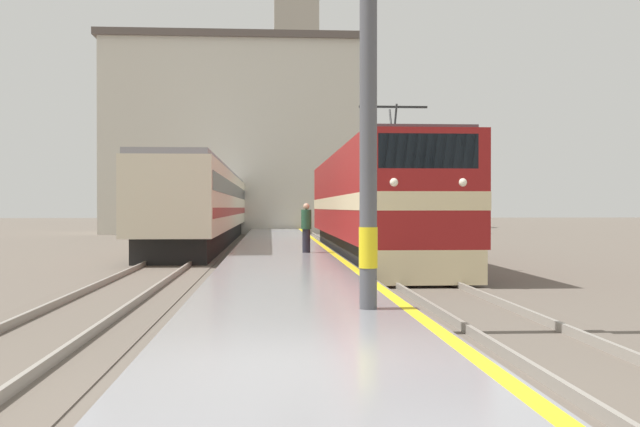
{
  "coord_description": "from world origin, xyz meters",
  "views": [
    {
      "loc": [
        -0.42,
        -7.14,
        1.87
      ],
      "look_at": [
        1.64,
        24.04,
        1.63
      ],
      "focal_mm": 42.0,
      "sensor_mm": 36.0,
      "label": 1
    }
  ],
  "objects_px": {
    "locomotive_train": "(371,204)",
    "catenary_mast": "(374,30)",
    "person_on_platform": "(306,227)",
    "clock_tower": "(296,50)",
    "passenger_train": "(215,205)"
  },
  "relations": [
    {
      "from": "person_on_platform",
      "to": "locomotive_train",
      "type": "bearing_deg",
      "value": 40.91
    },
    {
      "from": "locomotive_train",
      "to": "catenary_mast",
      "type": "height_order",
      "value": "catenary_mast"
    },
    {
      "from": "locomotive_train",
      "to": "passenger_train",
      "type": "distance_m",
      "value": 19.1
    },
    {
      "from": "passenger_train",
      "to": "catenary_mast",
      "type": "relative_size",
      "value": 5.18
    },
    {
      "from": "catenary_mast",
      "to": "clock_tower",
      "type": "distance_m",
      "value": 59.69
    },
    {
      "from": "clock_tower",
      "to": "catenary_mast",
      "type": "bearing_deg",
      "value": -90.83
    },
    {
      "from": "catenary_mast",
      "to": "clock_tower",
      "type": "bearing_deg",
      "value": 89.17
    },
    {
      "from": "locomotive_train",
      "to": "person_on_platform",
      "type": "height_order",
      "value": "locomotive_train"
    },
    {
      "from": "passenger_train",
      "to": "clock_tower",
      "type": "relative_size",
      "value": 1.36
    },
    {
      "from": "locomotive_train",
      "to": "clock_tower",
      "type": "height_order",
      "value": "clock_tower"
    },
    {
      "from": "person_on_platform",
      "to": "clock_tower",
      "type": "height_order",
      "value": "clock_tower"
    },
    {
      "from": "passenger_train",
      "to": "clock_tower",
      "type": "height_order",
      "value": "clock_tower"
    },
    {
      "from": "catenary_mast",
      "to": "locomotive_train",
      "type": "bearing_deg",
      "value": 82.49
    },
    {
      "from": "person_on_platform",
      "to": "clock_tower",
      "type": "bearing_deg",
      "value": 88.49
    },
    {
      "from": "locomotive_train",
      "to": "catenary_mast",
      "type": "distance_m",
      "value": 16.2
    }
  ]
}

